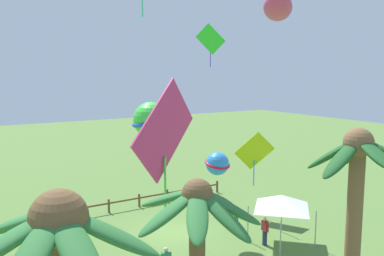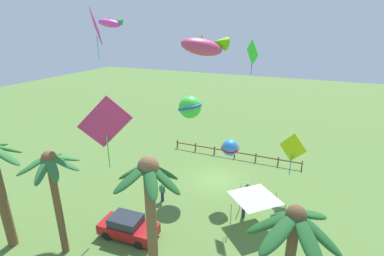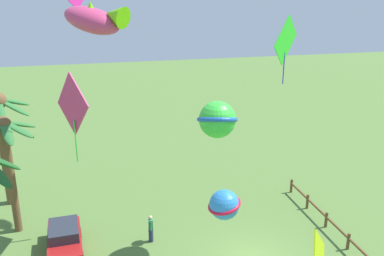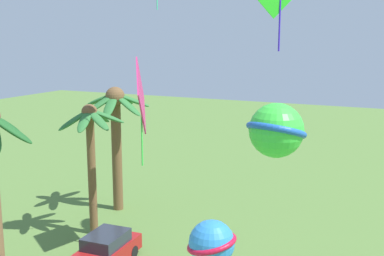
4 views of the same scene
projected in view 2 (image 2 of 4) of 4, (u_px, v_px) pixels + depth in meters
The scene contains 18 objects.
ground_plane at pixel (216, 180), 26.22m from camera, with size 120.00×120.00×0.00m, color #567A38.
palm_tree_0 at pixel (53, 179), 16.22m from camera, with size 3.36×3.28×6.87m.
palm_tree_1 at pixel (293, 241), 11.36m from camera, with size 3.86×4.03×6.85m.
palm_tree_2 at pixel (150, 198), 13.75m from camera, with size 3.49×3.59×7.70m.
rail_fence at pixel (235, 153), 30.49m from camera, with size 13.71×0.12×0.95m.
parked_car_0 at pixel (128, 227), 18.99m from camera, with size 3.99×1.92×1.51m.
spectator_0 at pixel (244, 207), 20.91m from camera, with size 0.26×0.55×1.59m.
spectator_1 at pixel (247, 191), 22.97m from camera, with size 0.42×0.45×1.59m.
spectator_2 at pixel (162, 192), 22.87m from camera, with size 0.55×0.27×1.59m.
festival_tent at pixel (255, 193), 19.69m from camera, with size 2.86×2.86×2.85m.
kite_fish_0 at pixel (205, 46), 15.42m from camera, with size 2.68×2.71×1.33m.
kite_fish_1 at pixel (111, 23), 20.89m from camera, with size 1.89×1.60×0.83m.
kite_ball_2 at pixel (190, 107), 23.33m from camera, with size 2.48×2.50×1.86m.
kite_diamond_3 at pixel (252, 53), 21.21m from camera, with size 1.21×1.44×2.58m.
kite_diamond_4 at pixel (105, 123), 18.23m from camera, with size 3.20×1.69×4.98m.
kite_diamond_5 at pixel (96, 27), 17.00m from camera, with size 1.63×1.57×3.07m.
kite_diamond_6 at pixel (293, 148), 22.32m from camera, with size 2.16×1.66×3.71m.
kite_ball_7 at pixel (230, 148), 22.17m from camera, with size 1.68×1.67×1.32m.
Camera 2 is at (-7.12, 22.08, 13.30)m, focal length 26.77 mm.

